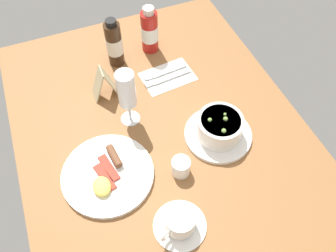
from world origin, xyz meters
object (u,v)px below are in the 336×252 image
at_px(porridge_bowl, 219,128).
at_px(menu_card, 104,83).
at_px(wine_glass, 127,92).
at_px(sauce_bottle_brown, 114,44).
at_px(sauce_bottle_red, 150,31).
at_px(breakfast_plate, 108,174).
at_px(cutlery_setting, 166,76).
at_px(coffee_cup, 180,222).
at_px(creamer_jug, 181,167).

height_order(porridge_bowl, menu_card, menu_card).
bearing_deg(wine_glass, sauce_bottle_brown, -7.68).
relative_size(wine_glass, sauce_bottle_red, 1.13).
distance_m(porridge_bowl, breakfast_plate, 0.34).
xyz_separation_m(wine_glass, menu_card, (0.13, 0.04, -0.07)).
bearing_deg(sauce_bottle_brown, cutlery_setting, -134.26).
bearing_deg(wine_glass, breakfast_plate, 144.08).
bearing_deg(wine_glass, menu_card, 18.42).
bearing_deg(menu_card, cutlery_setting, -90.83).
xyz_separation_m(sauce_bottle_brown, menu_card, (-0.13, 0.08, -0.03)).
xyz_separation_m(porridge_bowl, cutlery_setting, (0.28, 0.05, -0.04)).
relative_size(cutlery_setting, coffee_cup, 1.35).
bearing_deg(breakfast_plate, creamer_jug, -107.80).
bearing_deg(coffee_cup, creamer_jug, -23.89).
relative_size(coffee_cup, wine_glass, 0.69).
relative_size(wine_glass, menu_card, 1.82).
distance_m(sauce_bottle_brown, menu_card, 0.15).
relative_size(sauce_bottle_brown, breakfast_plate, 0.70).
xyz_separation_m(coffee_cup, breakfast_plate, (0.20, 0.13, -0.02)).
distance_m(wine_glass, breakfast_plate, 0.23).
height_order(porridge_bowl, cutlery_setting, porridge_bowl).
distance_m(sauce_bottle_red, breakfast_plate, 0.53).
relative_size(creamer_jug, sauce_bottle_brown, 0.35).
distance_m(cutlery_setting, coffee_cup, 0.51).
height_order(porridge_bowl, breakfast_plate, porridge_bowl).
distance_m(creamer_jug, menu_card, 0.37).
distance_m(porridge_bowl, wine_glass, 0.28).
bearing_deg(porridge_bowl, cutlery_setting, 10.83).
distance_m(sauce_bottle_brown, breakfast_plate, 0.45).
relative_size(porridge_bowl, menu_card, 1.86).
xyz_separation_m(sauce_bottle_red, menu_card, (-0.15, 0.21, -0.02)).
height_order(porridge_bowl, creamer_jug, porridge_bowl).
bearing_deg(coffee_cup, porridge_bowl, -45.33).
bearing_deg(breakfast_plate, menu_card, -14.91).
bearing_deg(menu_card, wine_glass, -161.58).
relative_size(porridge_bowl, cutlery_setting, 1.09).
bearing_deg(wine_glass, coffee_cup, -178.66).
xyz_separation_m(wine_glass, sauce_bottle_red, (0.27, -0.17, -0.05)).
bearing_deg(coffee_cup, sauce_bottle_red, -13.79).
height_order(coffee_cup, creamer_jug, coffee_cup).
bearing_deg(porridge_bowl, creamer_jug, 114.62).
height_order(sauce_bottle_brown, menu_card, sauce_bottle_brown).
relative_size(breakfast_plate, menu_card, 2.36).
relative_size(porridge_bowl, breakfast_plate, 0.79).
distance_m(coffee_cup, sauce_bottle_red, 0.66).
bearing_deg(porridge_bowl, menu_card, 42.96).
bearing_deg(sauce_bottle_red, breakfast_plate, 146.99).
bearing_deg(sauce_bottle_brown, sauce_bottle_red, -80.68).
xyz_separation_m(wine_glass, sauce_bottle_brown, (0.25, -0.03, -0.04)).
height_order(cutlery_setting, menu_card, menu_card).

